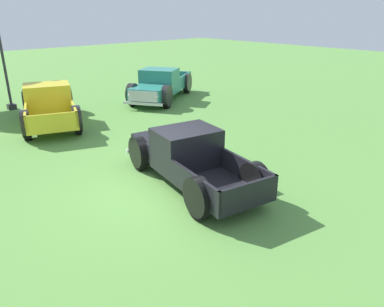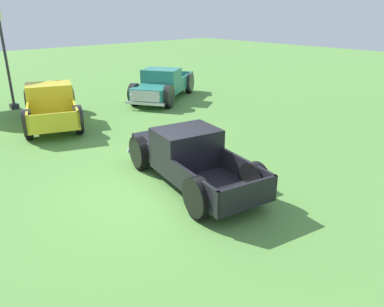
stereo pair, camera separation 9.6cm
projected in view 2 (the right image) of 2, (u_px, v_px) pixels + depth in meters
ground_plane at (159, 190)px, 9.85m from camera, size 80.00×80.00×0.00m
pickup_truck_foreground at (185, 156)px, 10.22m from camera, size 2.71×5.15×1.50m
pickup_truck_behind_left at (161, 86)px, 19.25m from camera, size 5.52×4.44×1.63m
pickup_truck_behind_right at (51, 104)px, 15.59m from camera, size 3.64×5.67×1.63m
lamp_post_far at (6, 59)px, 17.04m from camera, size 0.36×0.36×4.46m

